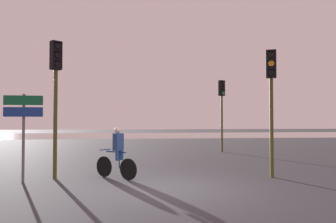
{
  "coord_description": "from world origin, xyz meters",
  "views": [
    {
      "loc": [
        -1.1,
        -8.63,
        1.81
      ],
      "look_at": [
        0.5,
        5.0,
        2.2
      ],
      "focal_mm": 35.0,
      "sensor_mm": 36.0,
      "label": 1
    }
  ],
  "objects_px": {
    "cyclist": "(117,152)",
    "traffic_light_near_right": "(271,88)",
    "direction_sign_post": "(23,121)",
    "traffic_light_near_left": "(56,83)",
    "traffic_light_far_right": "(222,102)"
  },
  "relations": [
    {
      "from": "traffic_light_near_left",
      "to": "cyclist",
      "type": "bearing_deg",
      "value": 136.34
    },
    {
      "from": "traffic_light_near_left",
      "to": "cyclist",
      "type": "distance_m",
      "value": 2.93
    },
    {
      "from": "traffic_light_near_right",
      "to": "direction_sign_post",
      "type": "relative_size",
      "value": 1.58
    },
    {
      "from": "traffic_light_far_right",
      "to": "traffic_light_near_left",
      "type": "height_order",
      "value": "traffic_light_near_left"
    },
    {
      "from": "traffic_light_near_left",
      "to": "traffic_light_near_right",
      "type": "distance_m",
      "value": 6.88
    },
    {
      "from": "direction_sign_post",
      "to": "cyclist",
      "type": "xyz_separation_m",
      "value": [
        2.71,
        0.41,
        -0.97
      ]
    },
    {
      "from": "direction_sign_post",
      "to": "traffic_light_near_right",
      "type": "bearing_deg",
      "value": 179.22
    },
    {
      "from": "traffic_light_far_right",
      "to": "cyclist",
      "type": "height_order",
      "value": "traffic_light_far_right"
    },
    {
      "from": "traffic_light_far_right",
      "to": "cyclist",
      "type": "xyz_separation_m",
      "value": [
        -5.73,
        -8.19,
        -2.09
      ]
    },
    {
      "from": "traffic_light_near_left",
      "to": "cyclist",
      "type": "relative_size",
      "value": 2.67
    },
    {
      "from": "traffic_light_far_right",
      "to": "direction_sign_post",
      "type": "distance_m",
      "value": 12.1
    },
    {
      "from": "cyclist",
      "to": "traffic_light_near_right",
      "type": "bearing_deg",
      "value": -51.73
    },
    {
      "from": "traffic_light_near_left",
      "to": "direction_sign_post",
      "type": "height_order",
      "value": "traffic_light_near_left"
    },
    {
      "from": "direction_sign_post",
      "to": "cyclist",
      "type": "distance_m",
      "value": 2.91
    },
    {
      "from": "traffic_light_near_left",
      "to": "cyclist",
      "type": "height_order",
      "value": "traffic_light_near_left"
    }
  ]
}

